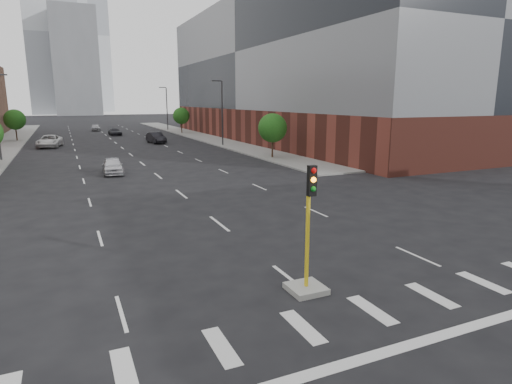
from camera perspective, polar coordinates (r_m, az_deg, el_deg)
sidewalk_left_far at (r=77.41m, az=-30.03°, el=5.85°), size 5.00×92.00×0.15m
sidewalk_right_far at (r=80.13m, az=-8.07°, el=7.52°), size 5.00×92.00×0.15m
building_right_main at (r=72.81m, az=6.39°, el=15.71°), size 24.00×70.00×22.00m
tower_left at (r=224.57m, az=-25.52°, el=18.37°), size 22.00×22.00×70.00m
tower_right at (r=265.43m, az=-21.39°, el=18.66°), size 20.00×20.00×80.00m
tower_mid at (r=203.47m, az=-22.93°, el=15.65°), size 18.00×18.00×44.00m
median_traffic_signal at (r=14.77m, az=6.84°, el=-9.63°), size 1.20×1.20×4.40m
streetlight_right_a at (r=61.31m, az=-4.61°, el=10.82°), size 1.60×0.22×9.07m
streetlight_right_b at (r=95.01m, az=-11.85°, el=11.08°), size 1.60×0.22×9.07m
tree_left_far at (r=78.11m, az=-29.49°, el=8.40°), size 3.20×3.20×4.85m
tree_right_near at (r=47.79m, az=2.22°, el=8.53°), size 3.20×3.20×4.85m
tree_right_far at (r=85.46m, az=-9.93°, el=9.97°), size 3.20×3.20×4.85m
car_near_left at (r=39.97m, az=-18.56°, el=3.33°), size 1.95×4.34×1.45m
car_mid_right at (r=67.05m, az=-13.21°, el=7.06°), size 2.38×5.18×1.64m
car_far_left at (r=66.22m, az=-25.82°, el=6.13°), size 3.62×6.36×1.67m
car_deep_right at (r=83.70m, az=-18.30°, el=7.63°), size 2.21×4.74×1.34m
car_distant at (r=97.45m, az=-20.58°, el=8.06°), size 2.08×4.39×1.45m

